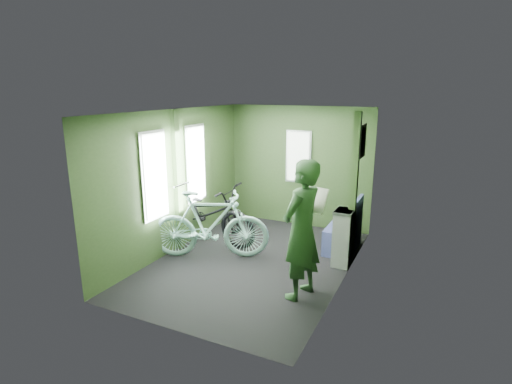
# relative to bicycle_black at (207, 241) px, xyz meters

# --- Properties ---
(room) EXTENTS (4.00, 4.02, 2.31)m
(room) POSITION_rel_bicycle_black_xyz_m (1.08, -0.41, 1.44)
(room) COLOR black
(room) RESTS_ON ground
(bicycle_black) EXTENTS (2.10, 1.07, 1.13)m
(bicycle_black) POSITION_rel_bicycle_black_xyz_m (0.00, 0.00, 0.00)
(bicycle_black) COLOR black
(bicycle_black) RESTS_ON ground
(bicycle_mint) EXTENTS (1.94, 1.32, 1.15)m
(bicycle_mint) POSITION_rel_bicycle_black_xyz_m (0.44, -0.60, 0.00)
(bicycle_mint) COLOR #95CFC8
(bicycle_mint) RESTS_ON ground
(passenger) EXTENTS (0.58, 0.78, 1.80)m
(passenger) POSITION_rel_bicycle_black_xyz_m (2.11, -1.11, 0.90)
(passenger) COLOR #294C2A
(passenger) RESTS_ON ground
(waste_box) EXTENTS (0.26, 0.36, 0.87)m
(waste_box) POSITION_rel_bicycle_black_xyz_m (2.38, 0.06, 0.43)
(waste_box) COLOR gray
(waste_box) RESTS_ON ground
(bench_seat) EXTENTS (0.47, 0.84, 0.89)m
(bench_seat) POSITION_rel_bicycle_black_xyz_m (2.26, 0.63, 0.26)
(bench_seat) COLOR navy
(bench_seat) RESTS_ON ground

